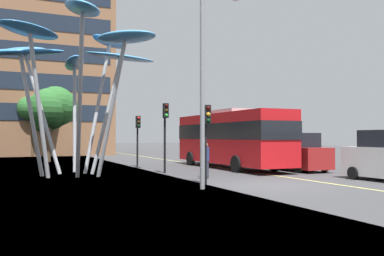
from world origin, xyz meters
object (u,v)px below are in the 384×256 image
traffic_light_island_mid (138,130)px  street_lamp (212,59)px  leaf_sculpture (76,54)px  red_bus (230,136)px  car_parked_mid (296,153)px  traffic_light_kerb_near (207,127)px  traffic_light_kerb_far (165,123)px  pedestrian (206,160)px

traffic_light_island_mid → street_lamp: size_ratio=0.43×
traffic_light_island_mid → leaf_sculpture: bearing=-137.2°
red_bus → car_parked_mid: red_bus is taller
red_bus → traffic_light_island_mid: (-5.09, 3.35, 0.43)m
car_parked_mid → street_lamp: (-8.39, -5.74, 3.98)m
leaf_sculpture → traffic_light_kerb_near: size_ratio=3.38×
traffic_light_kerb_far → traffic_light_island_mid: traffic_light_kerb_far is taller
pedestrian → red_bus: bearing=51.1°
traffic_light_island_mid → street_lamp: (-0.68, -12.36, 2.55)m
traffic_light_kerb_far → pedestrian: size_ratio=2.23×
red_bus → leaf_sculpture: leaf_sculpture is taller
traffic_light_kerb_far → pedestrian: (0.88, -3.29, -1.91)m
street_lamp → traffic_light_kerb_far: bearing=84.4°
car_parked_mid → street_lamp: street_lamp is taller
leaf_sculpture → traffic_light_island_mid: 7.46m
traffic_light_kerb_near → street_lamp: bearing=-107.7°
traffic_light_island_mid → car_parked_mid: 10.25m
red_bus → street_lamp: (-5.78, -9.01, 2.99)m
traffic_light_kerb_far → street_lamp: 7.47m
car_parked_mid → pedestrian: bearing=-164.1°
traffic_light_kerb_near → traffic_light_island_mid: (0.25, 11.01, 0.04)m
leaf_sculpture → street_lamp: size_ratio=1.43×
street_lamp → pedestrian: size_ratio=4.58×
traffic_light_kerb_near → car_parked_mid: (7.95, 4.39, -1.39)m
traffic_light_kerb_near → car_parked_mid: bearing=28.9°
red_bus → pedestrian: size_ratio=6.52×
traffic_light_kerb_near → pedestrian: bearing=65.1°
traffic_light_kerb_near → traffic_light_kerb_far: size_ratio=0.87×
red_bus → street_lamp: street_lamp is taller
leaf_sculpture → traffic_light_island_mid: bearing=42.8°
traffic_light_kerb_far → pedestrian: 3.90m
leaf_sculpture → car_parked_mid: bearing=-10.5°
red_bus → traffic_light_kerb_far: traffic_light_kerb_far is taller
leaf_sculpture → traffic_light_island_mid: (4.67, 4.32, -3.90)m
red_bus → car_parked_mid: (2.61, -3.27, -0.99)m
leaf_sculpture → pedestrian: (5.55, -4.24, -5.50)m
traffic_light_kerb_far → traffic_light_island_mid: 5.28m
traffic_light_kerb_near → leaf_sculpture: bearing=123.4°
traffic_light_kerb_far → car_parked_mid: traffic_light_kerb_far is taller
red_bus → street_lamp: 11.12m
car_parked_mid → pedestrian: size_ratio=2.64×
traffic_light_kerb_far → street_lamp: size_ratio=0.49×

